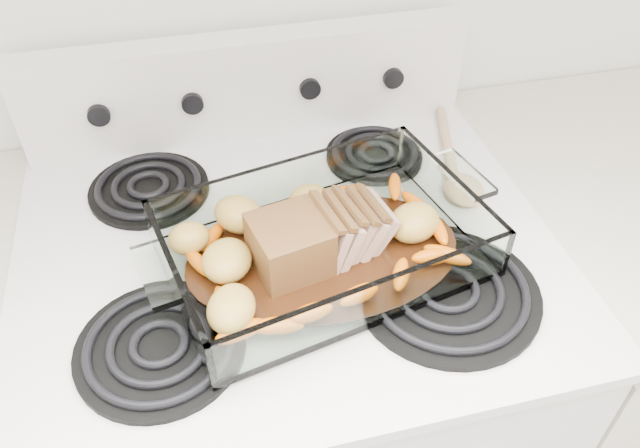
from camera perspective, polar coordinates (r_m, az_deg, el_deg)
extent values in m
cube|color=white|center=(1.30, -2.40, -16.67)|extent=(0.76, 0.65, 0.92)
cube|color=white|center=(0.93, -3.20, -1.75)|extent=(0.78, 0.67, 0.02)
cube|color=white|center=(1.11, -6.51, 12.44)|extent=(0.76, 0.06, 0.18)
cylinder|color=black|center=(0.81, -14.42, -10.90)|extent=(0.21, 0.21, 0.01)
cylinder|color=black|center=(0.86, 11.52, -6.14)|extent=(0.25, 0.25, 0.01)
cylinder|color=black|center=(1.04, -15.35, 3.08)|extent=(0.19, 0.19, 0.01)
cylinder|color=black|center=(1.08, 5.04, 6.24)|extent=(0.17, 0.17, 0.01)
cylinder|color=black|center=(1.08, -19.57, 9.45)|extent=(0.04, 0.02, 0.04)
cylinder|color=black|center=(1.07, -11.61, 10.84)|extent=(0.04, 0.02, 0.04)
cylinder|color=black|center=(1.09, -0.97, 12.36)|extent=(0.04, 0.02, 0.04)
cylinder|color=black|center=(1.13, 6.65, 13.19)|extent=(0.04, 0.02, 0.04)
cube|color=silver|center=(1.51, 23.49, -10.37)|extent=(0.55, 0.65, 0.90)
cube|color=white|center=(0.88, 0.31, -2.98)|extent=(0.42, 0.28, 0.01)
cube|color=white|center=(0.76, 2.80, -7.83)|extent=(0.42, 0.01, 0.07)
cube|color=white|center=(0.95, -1.65, 4.32)|extent=(0.42, 0.01, 0.07)
cube|color=white|center=(0.84, -13.48, -3.37)|extent=(0.01, 0.28, 0.07)
cube|color=white|center=(0.91, 13.00, 1.07)|extent=(0.01, 0.28, 0.07)
cylinder|color=black|center=(0.87, 0.31, -2.70)|extent=(0.24, 0.24, 0.00)
cube|color=brown|center=(0.84, -2.99, -1.51)|extent=(0.10, 0.10, 0.08)
cube|color=tan|center=(0.85, 0.62, -1.01)|extent=(0.03, 0.09, 0.07)
cube|color=tan|center=(0.85, 1.80, -0.88)|extent=(0.04, 0.09, 0.07)
cube|color=tan|center=(0.86, 2.98, -0.74)|extent=(0.04, 0.09, 0.07)
cube|color=tan|center=(0.86, 4.13, -0.61)|extent=(0.04, 0.09, 0.06)
cube|color=tan|center=(0.87, 5.28, -0.48)|extent=(0.05, 0.08, 0.06)
ellipsoid|color=#F45E00|center=(0.80, -8.99, -8.15)|extent=(0.06, 0.02, 0.02)
ellipsoid|color=#F45E00|center=(0.84, 9.61, -4.72)|extent=(0.06, 0.02, 0.02)
ellipsoid|color=#F45E00|center=(0.92, 9.84, 0.31)|extent=(0.06, 0.02, 0.02)
ellipsoid|color=#F45E00|center=(0.88, -10.69, -2.15)|extent=(0.06, 0.02, 0.02)
ellipsoid|color=gold|center=(0.90, -11.05, 0.13)|extent=(0.07, 0.06, 0.05)
ellipsoid|color=gold|center=(0.93, 0.23, 2.41)|extent=(0.07, 0.06, 0.05)
ellipsoid|color=gold|center=(0.88, 8.98, -1.19)|extent=(0.07, 0.06, 0.05)
cylinder|color=tan|center=(1.11, 11.51, 7.17)|extent=(0.08, 0.21, 0.02)
ellipsoid|color=tan|center=(1.02, 13.05, 3.02)|extent=(0.06, 0.08, 0.02)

